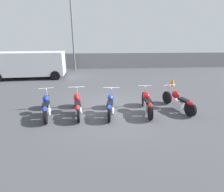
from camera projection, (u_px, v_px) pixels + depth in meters
ground_plane at (112, 109)px, 7.90m from camera, size 60.00×60.00×0.00m
fence_back at (104, 61)px, 18.10m from camera, size 40.00×0.04×1.56m
light_pole_left at (72, 26)px, 15.97m from camera, size 0.70×0.35×6.78m
motorcycle_slot_0 at (46, 106)px, 7.14m from camera, size 0.74×2.15×0.99m
motorcycle_slot_1 at (78, 104)px, 7.29m from camera, size 0.72×2.21×1.00m
motorcycle_slot_2 at (110, 105)px, 7.25m from camera, size 0.74×2.04×1.00m
motorcycle_slot_3 at (147, 102)px, 7.44m from camera, size 0.63×2.17×1.02m
motorcycle_slot_4 at (179, 101)px, 7.74m from camera, size 0.84×2.12×0.98m
parked_van at (29, 64)px, 13.62m from camera, size 5.43×2.46×2.03m
traffic_cone_near at (173, 82)px, 11.71m from camera, size 0.35×0.35×0.53m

